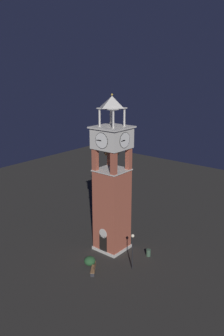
{
  "coord_description": "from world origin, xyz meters",
  "views": [
    {
      "loc": [
        23.57,
        -28.83,
        20.88
      ],
      "look_at": [
        0.0,
        0.0,
        9.97
      ],
      "focal_mm": 37.23,
      "sensor_mm": 36.0,
      "label": 1
    }
  ],
  "objects": [
    {
      "name": "ground",
      "position": [
        0.0,
        0.0,
        0.0
      ],
      "size": [
        80.0,
        80.0,
        0.0
      ],
      "primitive_type": "plane",
      "color": "#2A2925"
    },
    {
      "name": "clock_tower",
      "position": [
        0.0,
        -0.0,
        7.33
      ],
      "size": [
        3.8,
        3.8,
        18.12
      ],
      "color": "#9E4C38",
      "rests_on": "ground"
    },
    {
      "name": "park_bench",
      "position": [
        1.82,
        -5.26,
        0.48
      ],
      "size": [
        1.29,
        1.56,
        0.95
      ],
      "color": "brown",
      "rests_on": "ground"
    },
    {
      "name": "lamp_post",
      "position": [
        4.51,
        -2.1,
        2.82
      ],
      "size": [
        0.36,
        0.36,
        4.09
      ],
      "color": "black",
      "rests_on": "ground"
    },
    {
      "name": "trash_bin",
      "position": [
        4.36,
        1.24,
        0.4
      ],
      "size": [
        0.52,
        0.52,
        0.8
      ],
      "primitive_type": "cylinder",
      "color": "#38513D",
      "rests_on": "ground"
    },
    {
      "name": "shrub_near_entry",
      "position": [
        -1.37,
        4.68,
        0.49
      ],
      "size": [
        0.76,
        0.76,
        0.99
      ],
      "primitive_type": "ellipsoid",
      "color": "#234C28",
      "rests_on": "ground"
    },
    {
      "name": "shrub_left_of_tower",
      "position": [
        0.48,
        -4.41,
        0.49
      ],
      "size": [
        1.26,
        1.26,
        0.99
      ],
      "primitive_type": "ellipsoid",
      "color": "#234C28",
      "rests_on": "ground"
    }
  ]
}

